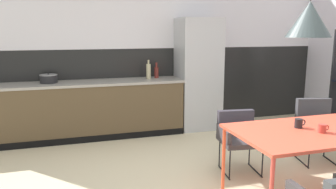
{
  "coord_description": "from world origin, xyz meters",
  "views": [
    {
      "loc": [
        -1.47,
        -2.82,
        1.7
      ],
      "look_at": [
        -0.37,
        0.81,
        0.97
      ],
      "focal_mm": 35.55,
      "sensor_mm": 36.0,
      "label": 1
    }
  ],
  "objects": [
    {
      "name": "mug_wide_latte",
      "position": [
        0.82,
        -0.34,
        0.79
      ],
      "size": [
        0.12,
        0.08,
        0.08
      ],
      "color": "#B23D33",
      "rests_on": "dining_table"
    },
    {
      "name": "bottle_vinegar_dark",
      "position": [
        -0.01,
        2.67,
        1.01
      ],
      "size": [
        0.08,
        0.08,
        0.26
      ],
      "color": "maroon",
      "rests_on": "kitchen_counter"
    },
    {
      "name": "bottle_wine_green",
      "position": [
        -0.17,
        2.57,
        1.04
      ],
      "size": [
        0.07,
        0.07,
        0.32
      ],
      "color": "tan",
      "rests_on": "kitchen_counter"
    },
    {
      "name": "mug_glass_clear",
      "position": [
        0.71,
        -0.14,
        0.8
      ],
      "size": [
        0.12,
        0.08,
        0.09
      ],
      "color": "black",
      "rests_on": "dining_table"
    },
    {
      "name": "cooking_pot",
      "position": [
        -1.76,
        2.6,
        0.97
      ],
      "size": [
        0.27,
        0.27,
        0.16
      ],
      "color": "black",
      "rests_on": "kitchen_counter"
    },
    {
      "name": "armchair_by_stool",
      "position": [
        1.63,
        0.65,
        0.51
      ],
      "size": [
        0.58,
        0.57,
        0.82
      ],
      "rotation": [
        0.0,
        0.0,
        2.9
      ],
      "color": "#373436",
      "rests_on": "ground"
    },
    {
      "name": "armchair_facing_counter",
      "position": [
        0.49,
        0.66,
        0.48
      ],
      "size": [
        0.54,
        0.53,
        0.73
      ],
      "rotation": [
        0.0,
        0.0,
        3.01
      ],
      "color": "#373436",
      "rests_on": "ground"
    },
    {
      "name": "pendant_lamp_over_table_near",
      "position": [
        0.62,
        -0.29,
        1.8
      ],
      "size": [
        0.4,
        0.4,
        1.11
      ],
      "color": "black"
    },
    {
      "name": "dining_table",
      "position": [
        1.01,
        -0.24,
        0.71
      ],
      "size": [
        1.99,
        0.94,
        0.75
      ],
      "color": "#E04C34",
      "rests_on": "ground"
    },
    {
      "name": "kitchen_counter",
      "position": [
        -1.42,
        2.55,
        0.45
      ],
      "size": [
        3.55,
        0.63,
        0.91
      ],
      "color": "brown",
      "rests_on": "ground"
    },
    {
      "name": "back_wall_panel_upper",
      "position": [
        0.0,
        2.91,
        2.1
      ],
      "size": [
        6.67,
        0.12,
        1.4
      ],
      "primitive_type": "cube",
      "color": "silver",
      "rests_on": "back_wall_splashback_dark"
    },
    {
      "name": "refrigerator_column",
      "position": [
        0.71,
        2.55,
        0.96
      ],
      "size": [
        0.71,
        0.6,
        1.92
      ],
      "primitive_type": "cube",
      "color": "#ADAFB2",
      "rests_on": "ground"
    },
    {
      "name": "back_wall_splashback_dark",
      "position": [
        0.0,
        2.91,
        0.7
      ],
      "size": [
        6.67,
        0.12,
        1.4
      ],
      "primitive_type": "cube",
      "color": "black",
      "rests_on": "ground"
    }
  ]
}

